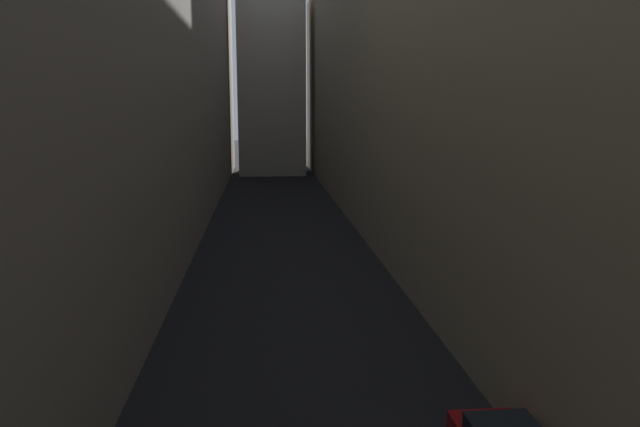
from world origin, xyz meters
The scene contains 3 objects.
ground_plane centered at (0.00, 48.00, 0.00)m, with size 264.00×264.00×0.00m, color black.
building_block_left centered at (-10.72, 50.00, 12.61)m, with size 10.43×108.00×25.23m, color gray.
building_block_right centered at (12.04, 50.00, 11.88)m, with size 13.08×108.00×23.77m, color gray.
Camera 1 is at (-1.22, 10.25, 8.84)m, focal length 34.52 mm.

